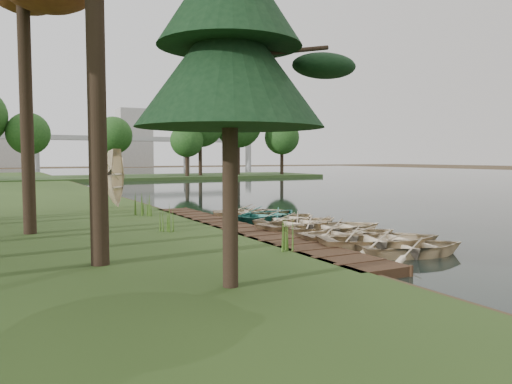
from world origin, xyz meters
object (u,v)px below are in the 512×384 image
boardwalk (240,232)px  rowboat_2 (351,232)px  stored_rowboat (117,201)px  pine_tree (230,25)px  rowboat_0 (413,244)px  rowboat_1 (382,237)px

boardwalk → rowboat_2: size_ratio=4.44×
boardwalk → stored_rowboat: (-2.42, 9.92, 0.47)m
stored_rowboat → pine_tree: (-1.53, -17.58, 4.97)m
rowboat_2 → stored_rowboat: stored_rowboat is taller
boardwalk → rowboat_0: 6.69m
rowboat_1 → stored_rowboat: (-4.89, 14.97, 0.16)m
rowboat_0 → rowboat_2: 2.57m
rowboat_2 → boardwalk: bearing=40.1°
rowboat_1 → pine_tree: bearing=128.9°
rowboat_1 → stored_rowboat: bearing=34.9°
rowboat_1 → rowboat_2: (-0.04, 1.49, -0.04)m
rowboat_2 → pine_tree: size_ratio=0.43×
boardwalk → rowboat_2: rowboat_2 is taller
boardwalk → pine_tree: size_ratio=1.92×
stored_rowboat → pine_tree: 18.33m
pine_tree → rowboat_1: bearing=22.1°
rowboat_0 → rowboat_1: (-0.23, 1.07, 0.06)m
rowboat_1 → pine_tree: 8.62m
boardwalk → rowboat_1: bearing=-63.9°
rowboat_1 → rowboat_2: rowboat_1 is taller
rowboat_0 → rowboat_2: bearing=20.4°
boardwalk → stored_rowboat: 10.23m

